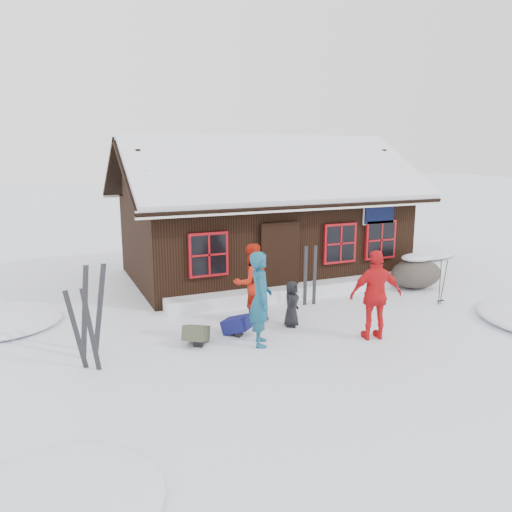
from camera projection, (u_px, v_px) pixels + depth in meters
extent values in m
plane|color=white|center=(291.00, 330.00, 11.11)|extent=(120.00, 120.00, 0.00)
cube|color=black|center=(261.00, 236.00, 15.93)|extent=(8.00, 5.00, 2.50)
cube|color=black|center=(282.00, 171.00, 14.17)|extent=(8.90, 3.14, 1.88)
cube|color=black|center=(244.00, 168.00, 16.81)|extent=(8.90, 3.14, 1.88)
cube|color=white|center=(282.00, 166.00, 14.14)|extent=(8.72, 3.07, 1.86)
cube|color=white|center=(244.00, 164.00, 16.78)|extent=(8.72, 3.07, 1.86)
cube|color=white|center=(261.00, 141.00, 15.31)|extent=(8.81, 0.22, 0.14)
cube|color=silver|center=(307.00, 207.00, 13.02)|extent=(8.90, 0.10, 0.20)
cube|color=black|center=(279.00, 261.00, 13.46)|extent=(1.00, 0.10, 2.00)
cube|color=black|center=(379.00, 213.00, 14.43)|extent=(1.00, 0.06, 0.60)
cube|color=maroon|center=(208.00, 254.00, 12.60)|extent=(1.04, 0.10, 1.14)
cube|color=black|center=(209.00, 255.00, 12.56)|extent=(0.90, 0.04, 1.00)
cube|color=maroon|center=(340.00, 243.00, 14.11)|extent=(1.04, 0.10, 1.14)
cube|color=black|center=(341.00, 244.00, 14.08)|extent=(0.90, 0.04, 1.00)
cube|color=maroon|center=(380.00, 240.00, 14.66)|extent=(1.04, 0.10, 1.14)
cube|color=black|center=(381.00, 240.00, 14.62)|extent=(0.90, 0.04, 1.00)
cube|color=white|center=(302.00, 290.00, 13.68)|extent=(7.60, 0.60, 0.35)
ellipsoid|color=white|center=(58.00, 509.00, 5.58)|extent=(2.40, 2.40, 0.29)
ellipsoid|color=white|center=(401.00, 252.00, 19.61)|extent=(4.00, 4.00, 0.48)
imported|color=navy|center=(260.00, 299.00, 10.11)|extent=(0.68, 0.83, 1.96)
imported|color=red|center=(251.00, 283.00, 11.57)|extent=(0.97, 0.80, 1.84)
imported|color=red|center=(376.00, 295.00, 10.44)|extent=(1.20, 0.72, 1.92)
imported|color=black|center=(292.00, 304.00, 11.29)|extent=(0.61, 0.60, 1.06)
ellipsoid|color=#4F493F|center=(416.00, 273.00, 14.47)|extent=(1.55, 1.16, 0.85)
ellipsoid|color=white|center=(417.00, 261.00, 14.39)|extent=(0.98, 0.70, 0.22)
cube|color=black|center=(85.00, 313.00, 9.59)|extent=(0.29, 0.25, 1.84)
cube|color=black|center=(100.00, 309.00, 9.79)|extent=(0.37, 0.09, 1.84)
cube|color=black|center=(76.00, 331.00, 8.99)|extent=(0.36, 0.09, 1.58)
cube|color=black|center=(91.00, 330.00, 9.01)|extent=(0.28, 0.24, 1.58)
cube|color=black|center=(305.00, 277.00, 12.77)|extent=(0.10, 0.03, 1.60)
cube|color=black|center=(315.00, 276.00, 12.85)|extent=(0.10, 0.04, 1.60)
cylinder|color=black|center=(440.00, 283.00, 12.90)|extent=(0.09, 0.11, 1.20)
cylinder|color=black|center=(444.00, 283.00, 12.95)|extent=(0.09, 0.11, 1.20)
cube|color=#131452|center=(237.00, 328.00, 10.84)|extent=(0.68, 0.70, 0.30)
cube|color=#3F432F|center=(196.00, 337.00, 10.29)|extent=(0.69, 0.73, 0.32)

